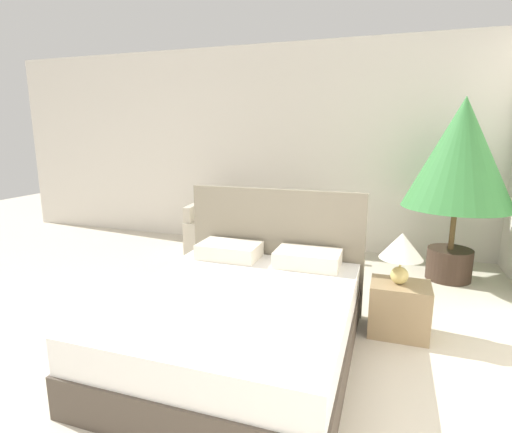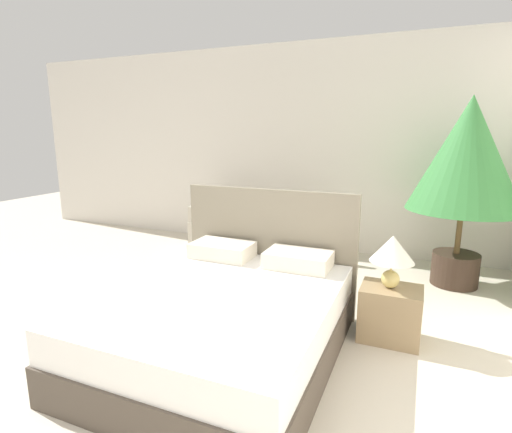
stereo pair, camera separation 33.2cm
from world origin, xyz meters
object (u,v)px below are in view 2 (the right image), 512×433
Objects in this scene: armchair_near_window_right at (280,238)px; nightstand at (390,313)px; table_lamp at (392,252)px; bed at (226,317)px; potted_palm at (467,160)px; armchair_near_window_left at (216,231)px.

nightstand is (1.54, -1.59, -0.09)m from armchair_near_window_right.
nightstand is 1.11× the size of table_lamp.
nightstand is (1.16, 0.71, -0.07)m from bed.
potted_palm is at bearing 52.65° from bed.
armchair_near_window_left is 1.00× the size of armchair_near_window_right.
armchair_near_window_left is 1.86× the size of nightstand.
armchair_near_window_right reaches higher than nightstand.
bed is 1.36m from nightstand.
bed is 2.25× the size of armchair_near_window_right.
armchair_near_window_left is 2.06× the size of table_lamp.
potted_palm is (1.73, 2.26, 1.10)m from bed.
nightstand is (-0.57, -1.55, -1.17)m from potted_palm.
table_lamp is (1.14, 0.71, 0.46)m from bed.
bed is 2.67m from armchair_near_window_left.
bed reaches higher than armchair_near_window_left.
bed is at bearing -147.90° from table_lamp.
bed is 2.33m from armchair_near_window_right.
table_lamp is at bearing -110.79° from potted_palm.
potted_palm is (2.10, -0.04, 1.08)m from armchair_near_window_right.
potted_palm is 2.02m from nightstand.
potted_palm reaches higher than armchair_near_window_right.
armchair_near_window_right is 2.24m from table_lamp.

